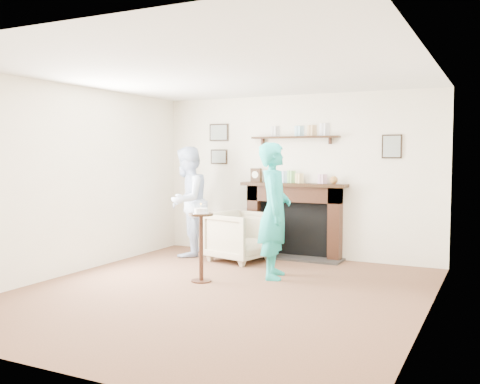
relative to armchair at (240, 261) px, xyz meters
The scene contains 6 objects.
ground 1.86m from the armchair, 71.01° to the right, with size 5.00×5.00×0.00m, color brown.
room_shell 2.03m from the armchair, 60.43° to the right, with size 4.54×5.02×2.52m.
armchair is the anchor object (origin of this frame).
man 0.92m from the armchair, behind, with size 0.83×0.65×1.71m, color #A9B2D3.
woman 1.16m from the armchair, 41.30° to the right, with size 0.63×0.42×1.74m, color teal.
pedestal_table 1.51m from the armchair, 84.13° to the right, with size 0.31×0.31×0.98m.
Camera 1 is at (2.88, -5.31, 1.58)m, focal length 40.00 mm.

